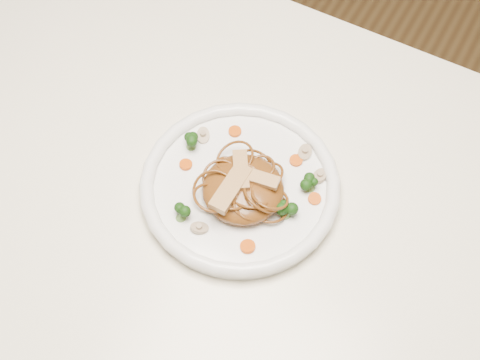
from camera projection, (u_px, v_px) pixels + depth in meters
The scene contains 20 objects.
ground at pixel (235, 358), 1.54m from camera, with size 4.00×4.00×0.00m, color #4D341A.
table at pixel (232, 236), 0.99m from camera, with size 1.20×0.80×0.75m.
plate at pixel (240, 188), 0.91m from camera, with size 0.28×0.28×0.02m, color white.
noodle_mound at pixel (243, 189), 0.88m from camera, with size 0.11×0.11×0.04m, color brown.
chicken_a at pixel (258, 178), 0.86m from camera, with size 0.06×0.02×0.01m, color tan.
chicken_b at pixel (241, 170), 0.87m from camera, with size 0.06×0.02×0.01m, color tan.
chicken_c at pixel (231, 188), 0.85m from camera, with size 0.08×0.02×0.01m, color tan.
broccoli_0 at pixel (311, 183), 0.88m from camera, with size 0.02×0.02×0.03m, color #153E0D, non-canonical shape.
broccoli_1 at pixel (190, 140), 0.92m from camera, with size 0.03×0.03×0.03m, color #153E0D, non-canonical shape.
broccoli_2 at pixel (180, 214), 0.86m from camera, with size 0.02×0.02×0.03m, color #153E0D, non-canonical shape.
broccoli_3 at pixel (286, 209), 0.86m from camera, with size 0.03×0.03×0.03m, color #153E0D, non-canonical shape.
carrot_0 at pixel (296, 160), 0.92m from camera, with size 0.02×0.02×0.01m, color #E15908.
carrot_1 at pixel (186, 165), 0.91m from camera, with size 0.02×0.02×0.01m, color #E15908.
carrot_2 at pixel (314, 199), 0.89m from camera, with size 0.02×0.02×0.01m, color #E15908.
carrot_3 at pixel (235, 131), 0.94m from camera, with size 0.02×0.02×0.01m, color #E15908.
carrot_4 at pixel (248, 246), 0.85m from camera, with size 0.02×0.02×0.01m, color #E15908.
mushroom_0 at pixel (199, 228), 0.86m from camera, with size 0.02×0.02×0.01m, color #C6B194.
mushroom_1 at pixel (320, 176), 0.90m from camera, with size 0.03×0.03×0.01m, color #C6B194.
mushroom_2 at pixel (203, 136), 0.94m from camera, with size 0.03×0.03×0.01m, color #C6B194.
mushroom_3 at pixel (305, 152), 0.92m from camera, with size 0.03×0.03×0.01m, color #C6B194.
Camera 1 is at (0.23, -0.38, 1.54)m, focal length 48.34 mm.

